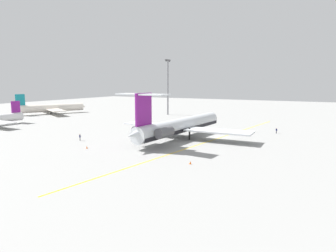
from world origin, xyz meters
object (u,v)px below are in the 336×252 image
light_mast (168,85)px  safety_cone_wingtip (190,163)px  safety_cone_tail (87,147)px  safety_cone_nose (164,123)px  ground_crew_near_nose (276,130)px  ground_crew_near_tail (80,136)px  main_jetliner (179,126)px  airliner_mid_left (53,108)px

light_mast → safety_cone_wingtip: bearing=-149.1°
safety_cone_tail → light_mast: size_ratio=0.02×
safety_cone_nose → light_mast: size_ratio=0.02×
ground_crew_near_nose → safety_cone_wingtip: (-41.44, 8.90, -0.78)m
safety_cone_nose → safety_cone_wingtip: same height
safety_cone_nose → safety_cone_tail: 44.21m
ground_crew_near_nose → light_mast: bearing=-122.2°
ground_crew_near_tail → ground_crew_near_nose: bearing=-130.8°
ground_crew_near_nose → ground_crew_near_tail: bearing=-53.1°
main_jetliner → safety_cone_wingtip: (-21.37, -12.69, -3.12)m
ground_crew_near_nose → ground_crew_near_tail: 54.78m
airliner_mid_left → ground_crew_near_nose: 101.41m
main_jetliner → safety_cone_nose: 29.51m
main_jetliner → light_mast: (49.98, 29.94, 10.17)m
main_jetliner → airliner_mid_left: 84.33m
ground_crew_near_nose → safety_cone_tail: ground_crew_near_nose is taller
ground_crew_near_tail → airliner_mid_left: bearing=-25.8°
main_jetliner → safety_cone_nose: bearing=41.4°
main_jetliner → ground_crew_near_nose: size_ratio=25.60×
airliner_mid_left → safety_cone_nose: airliner_mid_left is taller
main_jetliner → safety_cone_nose: (23.60, 17.43, -3.12)m
safety_cone_tail → light_mast: 73.57m
ground_crew_near_nose → safety_cone_tail: (-40.47, 34.68, -0.78)m
safety_cone_nose → light_mast: light_mast is taller
safety_cone_nose → light_mast: (26.38, 12.51, 13.29)m
safety_cone_nose → safety_cone_wingtip: bearing=-146.2°
main_jetliner → light_mast: light_mast is taller
ground_crew_near_nose → safety_cone_nose: (3.53, 39.02, -0.78)m
safety_cone_wingtip → light_mast: 84.17m
ground_crew_near_nose → safety_cone_wingtip: 42.40m
main_jetliner → ground_crew_near_tail: bearing=129.3°
safety_cone_tail → main_jetliner: bearing=-32.7°
airliner_mid_left → safety_cone_nose: bearing=-67.5°
main_jetliner → ground_crew_near_nose: 29.57m
ground_crew_near_tail → safety_cone_nose: size_ratio=3.11×
main_jetliner → light_mast: bearing=35.9°
main_jetliner → safety_cone_wingtip: size_ratio=77.73×
ground_crew_near_nose → safety_cone_wingtip: bearing=-14.2°
airliner_mid_left → light_mast: size_ratio=1.22×
main_jetliner → light_mast: 59.14m
ground_crew_near_nose → safety_cone_wingtip: size_ratio=3.04×
airliner_mid_left → safety_cone_nose: 62.27m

